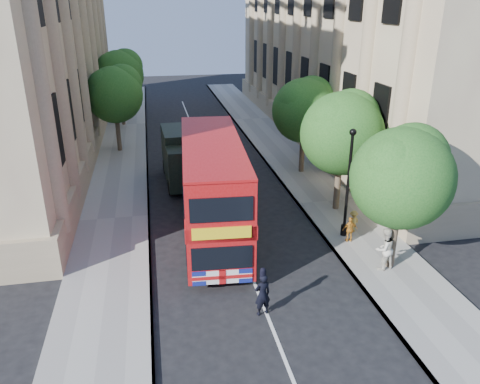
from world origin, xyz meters
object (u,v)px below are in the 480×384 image
double_decker_bus (213,187)px  woman_pedestrian (384,249)px  police_constable (263,294)px  box_van (184,158)px  lamp_post (348,188)px

double_decker_bus → woman_pedestrian: bearing=-30.8°
police_constable → woman_pedestrian: size_ratio=0.90×
box_van → police_constable: (1.64, -13.72, -0.72)m
police_constable → woman_pedestrian: 5.87m
lamp_post → woman_pedestrian: (0.40, -3.12, -1.48)m
police_constable → woman_pedestrian: (5.56, 1.88, 0.21)m
woman_pedestrian → double_decker_bus: bearing=-49.7°
double_decker_bus → woman_pedestrian: double_decker_bus is taller
box_van → woman_pedestrian: bearing=-60.9°
double_decker_bus → box_van: size_ratio=1.78×
lamp_post → police_constable: size_ratio=3.13×
double_decker_bus → box_van: 7.48m
double_decker_bus → police_constable: 6.62m
lamp_post → woman_pedestrian: bearing=-82.8°
box_van → police_constable: box_van is taller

